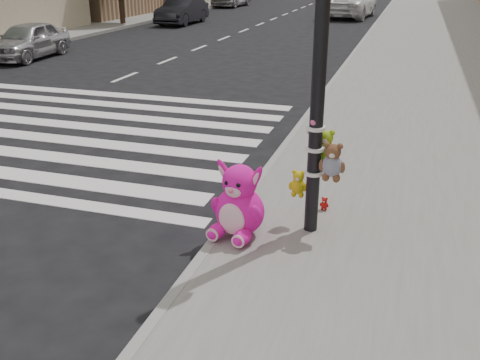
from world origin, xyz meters
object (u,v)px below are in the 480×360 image
at_px(signal_pole, 321,102).
at_px(pink_bunny, 239,206).
at_px(car_silver_far, 28,40).
at_px(red_teddy, 324,204).
at_px(car_dark_far, 182,11).
at_px(car_white_near, 349,4).

relative_size(signal_pole, pink_bunny, 4.24).
height_order(signal_pole, car_silver_far, signal_pole).
bearing_deg(red_teddy, signal_pole, -86.72).
relative_size(signal_pole, red_teddy, 22.06).
xyz_separation_m(signal_pole, car_dark_far, (-11.19, 21.98, -1.05)).
distance_m(car_dark_far, car_white_near, 10.29).
relative_size(signal_pole, car_silver_far, 1.08).
height_order(pink_bunny, car_white_near, car_white_near).
distance_m(signal_pole, red_teddy, 1.63).
xyz_separation_m(car_silver_far, car_white_near, (8.95, 18.08, 0.15)).
xyz_separation_m(signal_pole, car_white_near, (-3.00, 28.20, -0.97)).
relative_size(pink_bunny, car_white_near, 0.17).
distance_m(car_silver_far, car_dark_far, 11.88).
bearing_deg(car_dark_far, car_silver_far, -93.30).
relative_size(pink_bunny, red_teddy, 5.20).
distance_m(pink_bunny, red_teddy, 1.36).
bearing_deg(car_silver_far, car_dark_far, 81.81).
distance_m(pink_bunny, car_silver_far, 15.31).
bearing_deg(signal_pole, car_white_near, 96.07).
xyz_separation_m(pink_bunny, red_teddy, (0.88, 1.00, -0.29)).
xyz_separation_m(signal_pole, car_silver_far, (-11.95, 10.12, -1.12)).
bearing_deg(pink_bunny, car_silver_far, 146.23).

